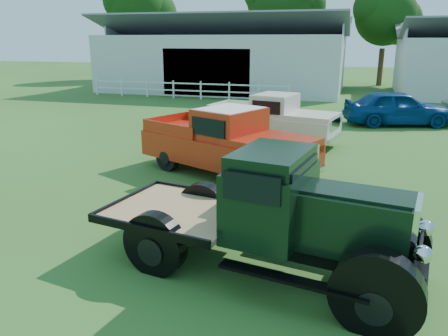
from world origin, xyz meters
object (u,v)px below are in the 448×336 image
(vintage_flatbed, at_px, (265,213))
(red_pickup, at_px, (227,141))
(misc_car_blue, at_px, (397,108))
(white_pickup, at_px, (272,119))

(vintage_flatbed, bearing_deg, red_pickup, 122.32)
(misc_car_blue, bearing_deg, white_pickup, 121.97)
(vintage_flatbed, xyz_separation_m, white_pickup, (-1.67, 9.83, -0.16))
(white_pickup, distance_m, misc_car_blue, 7.30)
(vintage_flatbed, distance_m, red_pickup, 5.78)
(red_pickup, distance_m, misc_car_blue, 11.27)
(red_pickup, relative_size, white_pickup, 1.09)
(vintage_flatbed, distance_m, white_pickup, 9.97)
(vintage_flatbed, xyz_separation_m, misc_car_blue, (3.31, 15.16, -0.28))
(white_pickup, height_order, misc_car_blue, white_pickup)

